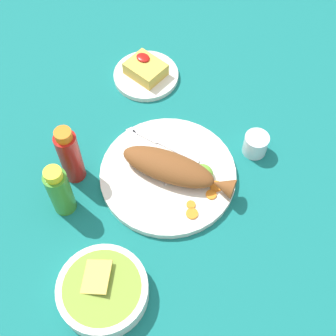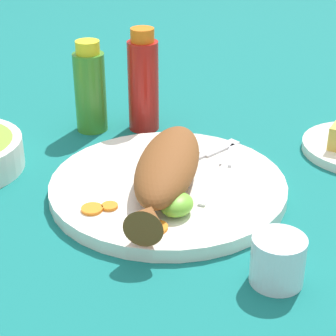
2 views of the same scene
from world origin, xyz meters
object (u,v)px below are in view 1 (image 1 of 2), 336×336
fried_fish (174,169)px  side_plate_fries (146,76)px  main_plate (168,174)px  hot_sauce_bottle_red (70,156)px  hot_sauce_bottle_green (60,191)px  guacamole_bowl (103,290)px  fork_far (161,143)px  salt_cup (255,145)px  fork_near (144,151)px

fried_fish → side_plate_fries: 0.33m
main_plate → hot_sauce_bottle_red: size_ratio=1.90×
side_plate_fries → hot_sauce_bottle_green: bearing=107.3°
side_plate_fries → guacamole_bowl: guacamole_bowl is taller
main_plate → fork_far: bearing=-37.8°
fried_fish → salt_cup: 0.21m
fried_fish → salt_cup: bearing=-135.9°
fork_near → side_plate_fries: fork_near is taller
main_plate → fork_far: fork_far is taller
guacamole_bowl → side_plate_fries: bearing=-55.7°
fried_fish → guacamole_bowl: (-0.07, 0.30, -0.02)m
fork_near → fork_far: same height
main_plate → side_plate_fries: size_ratio=1.83×
fork_far → guacamole_bowl: guacamole_bowl is taller
fork_near → side_plate_fries: (0.17, -0.19, -0.01)m
fried_fish → salt_cup: fried_fish is taller
main_plate → hot_sauce_bottle_green: size_ratio=2.13×
salt_cup → fried_fish: bearing=63.0°
fried_fish → guacamole_bowl: 0.31m
fork_near → hot_sauce_bottle_green: (0.04, 0.22, 0.05)m
side_plate_fries → main_plate: bearing=141.9°
hot_sauce_bottle_green → side_plate_fries: (0.13, -0.41, -0.06)m
hot_sauce_bottle_red → hot_sauce_bottle_green: (-0.05, 0.07, -0.01)m
main_plate → guacamole_bowl: (-0.09, 0.30, 0.02)m
guacamole_bowl → fork_near: bearing=-61.0°
main_plate → fork_far: (0.07, -0.05, 0.01)m
hot_sauce_bottle_red → side_plate_fries: bearing=-76.2°
fork_far → salt_cup: bearing=-150.1°
salt_cup → side_plate_fries: size_ratio=0.34×
fork_near → hot_sauce_bottle_red: hot_sauce_bottle_red is taller
guacamole_bowl → hot_sauce_bottle_red: bearing=-31.8°
fried_fish → fork_near: (0.10, -0.00, -0.02)m
fried_fish → main_plate: bearing=0.0°
fork_near → side_plate_fries: size_ratio=1.02×
fork_far → guacamole_bowl: 0.38m
hot_sauce_bottle_green → guacamole_bowl: bearing=158.0°
guacamole_bowl → salt_cup: bearing=-92.7°
fork_far → hot_sauce_bottle_green: hot_sauce_bottle_green is taller
hot_sauce_bottle_green → fork_far: bearing=-102.3°
main_plate → guacamole_bowl: guacamole_bowl is taller
guacamole_bowl → fried_fish: bearing=-76.4°
fried_fish → fork_near: fried_fish is taller
fork_near → guacamole_bowl: (-0.17, 0.30, 0.01)m
salt_cup → side_plate_fries: bearing=-0.5°
fried_fish → hot_sauce_bottle_red: 0.24m
fork_near → salt_cup: bearing=-116.6°
hot_sauce_bottle_red → fork_far: bearing=-118.3°
side_plate_fries → guacamole_bowl: (-0.34, 0.50, 0.02)m
main_plate → hot_sauce_bottle_green: bearing=59.7°
fried_fish → hot_sauce_bottle_red: hot_sauce_bottle_red is taller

